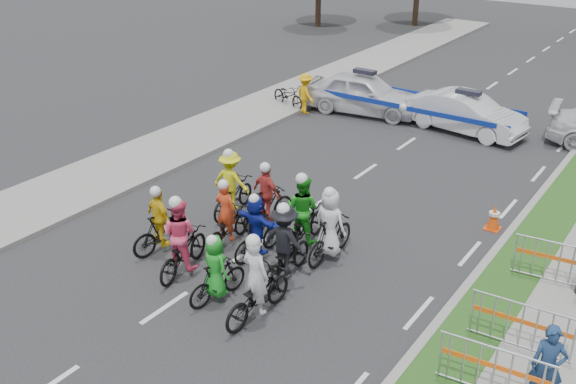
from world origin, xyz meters
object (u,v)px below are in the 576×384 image
Objects in this scene: rider_6 at (227,223)px; barrier_1 at (521,328)px; rider_1 at (216,275)px; barrier_0 at (494,373)px; rider_4 at (285,250)px; rider_0 at (257,290)px; police_car_1 at (466,113)px; police_car_0 at (364,93)px; rider_5 at (257,230)px; barrier_2 at (559,265)px; rider_7 at (330,231)px; cone_0 at (494,217)px; rider_2 at (181,244)px; parked_bike at (288,95)px; rider_9 at (267,202)px; marshal_hiviz at (306,93)px; rider_3 at (161,226)px; rider_8 at (303,219)px; rider_10 at (232,189)px; spectator_0 at (548,366)px.

rider_6 is 0.92× the size of barrier_1.
barrier_0 is (5.96, 0.49, -0.09)m from rider_1.
rider_0 is at bearing 99.97° from rider_4.
police_car_1 is at bearing -92.17° from rider_4.
rider_5 is at bearing -172.38° from police_car_0.
rider_7 is at bearing -158.42° from barrier_2.
rider_4 is 11.90m from police_car_1.
police_car_1 is at bearing -96.31° from police_car_0.
barrier_2 is (4.86, 1.92, -0.20)m from rider_7.
barrier_1 is 5.10m from cone_0.
rider_2 reaches higher than rider_4.
rider_1 is 1.73m from rider_4.
police_car_0 is 2.51× the size of parked_bike.
police_car_0 is 3.12m from parked_bike.
rider_2 reaches higher than parked_bike.
police_car_1 is (1.61, 10.06, 0.01)m from rider_9.
rider_1 is at bearing 71.18° from rider_7.
rider_5 is 0.87× the size of barrier_2.
rider_6 reaches higher than barrier_0.
parked_bike is at bearing -47.32° from rider_9.
rider_7 is 2.79× the size of cone_0.
rider_0 is at bearing 145.71° from marshal_hiviz.
barrier_1 is at bearing -160.26° from rider_3.
rider_8 is (1.60, 1.04, 0.14)m from rider_6.
rider_9 is 7.24m from barrier_1.
marshal_hiviz reaches higher than police_car_0.
rider_8 is 2.61m from rider_10.
rider_8 is at bearing -74.27° from rider_4.
rider_7 is (3.60, 2.08, 0.06)m from rider_3.
rider_6 is 7.87m from barrier_2.
police_car_1 is 2.73× the size of marshal_hiviz.
rider_9 is at bearing 178.56° from police_car_1.
spectator_0 is at bearing 167.21° from rider_6.
police_car_0 is at bearing -50.69° from parked_bike.
rider_1 is at bearing 173.27° from rider_3.
police_car_0 is at bearing -64.85° from rider_1.
rider_10 is (-3.48, 0.50, -0.00)m from rider_7.
rider_6 is 8.19m from spectator_0.
police_car_1 reaches higher than parked_bike.
barrier_2 is (11.57, -7.08, -0.25)m from marshal_hiviz.
barrier_1 is 1.00× the size of barrier_2.
rider_4 is at bearing -73.74° from rider_0.
rider_6 is 0.99× the size of rider_9.
rider_4 is 1.39m from rider_7.
rider_8 is at bearing -152.11° from rider_6.
rider_1 is 0.89× the size of rider_9.
rider_8 is 1.03× the size of rider_10.
rider_2 is 1.04× the size of rider_10.
marshal_hiviz is (-4.22, 9.89, 0.20)m from rider_6.
rider_0 is 0.98× the size of rider_2.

